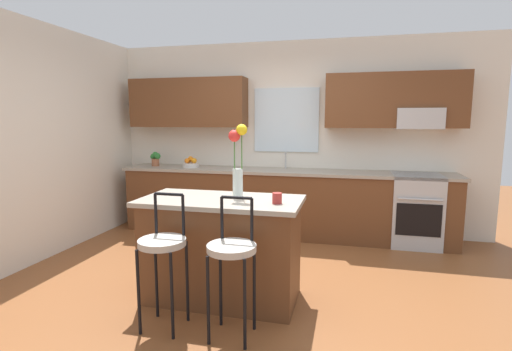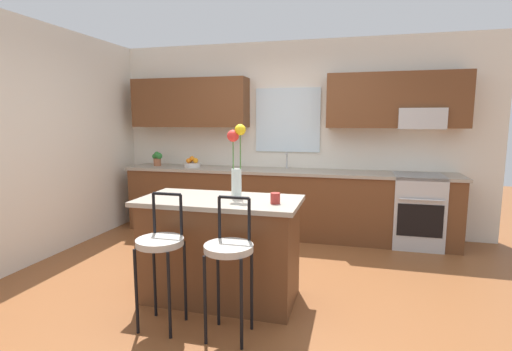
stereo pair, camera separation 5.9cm
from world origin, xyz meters
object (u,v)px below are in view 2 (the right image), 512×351
fruit_bowl_oranges (192,163)px  potted_plant_small (157,158)px  bar_stool_middle (229,254)px  flower_vase (236,159)px  oven_range (417,210)px  kitchen_island (220,249)px  bar_stool_near (161,248)px  mug_ceramic (275,198)px

fruit_bowl_oranges → potted_plant_small: bearing=-179.6°
bar_stool_middle → flower_vase: bearing=102.4°
oven_range → bar_stool_middle: size_ratio=0.88×
kitchen_island → flower_vase: 0.81m
potted_plant_small → bar_stool_near: bearing=-60.9°
kitchen_island → bar_stool_middle: bar_stool_middle is taller
kitchen_island → potted_plant_small: (-1.74, 2.06, 0.57)m
kitchen_island → bar_stool_middle: bearing=-64.2°
kitchen_island → mug_ceramic: bearing=-9.1°
flower_vase → potted_plant_small: flower_vase is taller
kitchen_island → potted_plant_small: potted_plant_small is taller
bar_stool_near → mug_ceramic: bar_stool_near is taller
bar_stool_middle → potted_plant_small: size_ratio=4.88×
flower_vase → mug_ceramic: 0.50m
flower_vase → mug_ceramic: bearing=-20.8°
kitchen_island → bar_stool_middle: 0.66m
potted_plant_small → bar_stool_middle: bearing=-52.5°
bar_stool_near → bar_stool_middle: same height
kitchen_island → bar_stool_near: 0.66m
oven_range → fruit_bowl_oranges: fruit_bowl_oranges is taller
bar_stool_middle → flower_vase: 0.90m
kitchen_island → fruit_bowl_oranges: fruit_bowl_oranges is taller
bar_stool_middle → mug_ceramic: 0.64m
bar_stool_near → potted_plant_small: (-1.46, 2.63, 0.40)m
mug_ceramic → potted_plant_small: potted_plant_small is taller
kitchen_island → flower_vase: (0.14, 0.06, 0.80)m
fruit_bowl_oranges → bar_stool_middle: bearing=-61.1°
bar_stool_middle → mug_ceramic: bar_stool_middle is taller
kitchen_island → flower_vase: size_ratio=2.18×
mug_ceramic → fruit_bowl_oranges: size_ratio=0.38×
bar_stool_near → flower_vase: 0.98m
oven_range → potted_plant_small: size_ratio=4.31×
bar_stool_near → oven_range: bearing=49.9°
fruit_bowl_oranges → potted_plant_small: size_ratio=1.12×
oven_range → bar_stool_near: bar_stool_near is taller
bar_stool_near → flower_vase: flower_vase is taller
bar_stool_middle → mug_ceramic: (0.24, 0.49, 0.33)m
mug_ceramic → kitchen_island: bearing=170.9°
bar_stool_middle → fruit_bowl_oranges: fruit_bowl_oranges is taller
oven_range → kitchen_island: bearing=-133.3°
mug_ceramic → potted_plant_small: bearing=136.5°
oven_range → fruit_bowl_oranges: (-3.10, 0.03, 0.52)m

